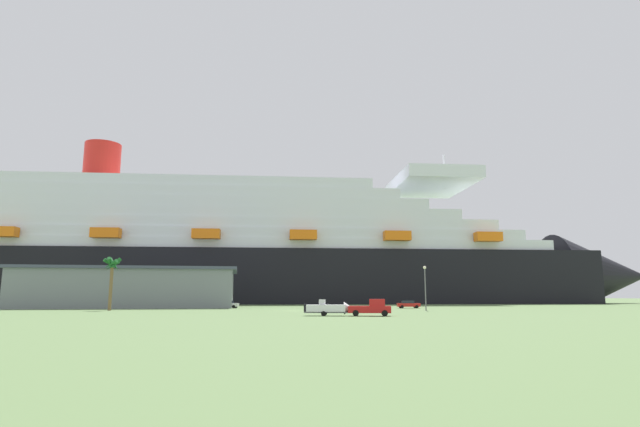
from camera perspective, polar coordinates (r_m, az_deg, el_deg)
ground_plane at (r=119.25m, az=-3.95°, el=-10.57°), size 600.00×600.00×0.00m
cruise_ship at (r=164.80m, az=-11.84°, el=-4.38°), size 285.42×37.46×56.39m
terminal_building at (r=119.32m, az=-20.60°, el=-7.93°), size 46.85×26.34×8.60m
pickup_truck at (r=67.29m, az=5.87°, el=-10.66°), size 5.88×3.11×2.20m
small_boat_on_trailer at (r=67.45m, az=1.24°, el=-10.77°), size 7.14×2.92×2.15m
palm_tree at (r=98.24m, az=-22.62°, el=-5.89°), size 3.37×3.31×9.51m
street_lamp at (r=91.73m, az=11.89°, el=-7.57°), size 0.56×0.56×7.87m
parked_car_white_van at (r=108.37m, az=-10.46°, el=-10.13°), size 4.58×2.63×1.58m
parked_car_red_hatchback at (r=107.95m, az=10.02°, el=-10.14°), size 4.81×2.43×1.58m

